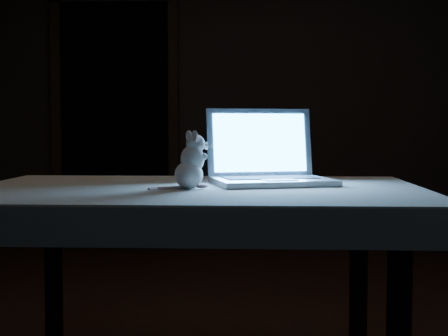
# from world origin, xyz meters

# --- Properties ---
(back_wall) EXTENTS (4.50, 0.04, 2.60)m
(back_wall) POSITION_xyz_m (0.00, 2.50, 1.30)
(back_wall) COLOR black
(back_wall) RESTS_ON ground
(doorway) EXTENTS (1.06, 0.36, 2.13)m
(doorway) POSITION_xyz_m (-1.10, 2.50, 1.06)
(doorway) COLOR black
(doorway) RESTS_ON back_wall
(table) EXTENTS (1.49, 0.96, 0.80)m
(table) POSITION_xyz_m (-0.16, -0.58, 0.40)
(table) COLOR black
(table) RESTS_ON floor
(tablecloth) EXTENTS (1.71, 1.24, 0.11)m
(tablecloth) POSITION_xyz_m (-0.09, -0.55, 0.75)
(tablecloth) COLOR beige
(tablecloth) RESTS_ON table
(laptop) EXTENTS (0.51, 0.48, 0.29)m
(laptop) POSITION_xyz_m (0.12, -0.46, 0.95)
(laptop) COLOR silver
(laptop) RESTS_ON tablecloth
(plush_mouse) EXTENTS (0.16, 0.16, 0.20)m
(plush_mouse) POSITION_xyz_m (-0.18, -0.65, 0.91)
(plush_mouse) COLOR white
(plush_mouse) RESTS_ON tablecloth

